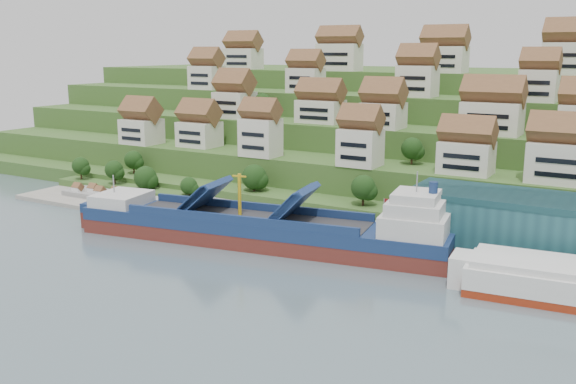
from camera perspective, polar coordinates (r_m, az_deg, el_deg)
The scene contains 9 objects.
ground at distance 124.65m, azimuth -1.08°, elevation -5.08°, with size 300.00×300.00×0.00m, color slate.
quay at distance 128.89m, azimuth 10.08°, elevation -4.17°, with size 180.00×14.00×2.20m, color gray.
pebble_beach at distance 169.35m, azimuth -15.82°, elevation -0.64°, with size 45.00×20.00×1.00m, color gray.
hillside at distance 215.62m, azimuth 13.56°, elevation 4.99°, with size 260.00×128.00×31.00m.
hillside_village at distance 171.96m, azimuth 11.77°, elevation 7.82°, with size 150.56×64.01×28.60m.
hillside_trees at distance 162.25m, azimuth 3.74°, elevation 4.56°, with size 144.54×62.75×30.39m.
flagpole at distance 123.49m, azimuth 8.54°, elevation -2.07°, with size 1.28×0.16×8.00m.
beach_huts at distance 169.61m, azimuth -16.62°, elevation -0.11°, with size 14.40×3.70×2.20m.
cargo_ship at distance 125.93m, azimuth -1.83°, elevation -3.38°, with size 76.12×23.35×16.65m.
Camera 1 is at (62.47, -101.03, 37.79)m, focal length 40.00 mm.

